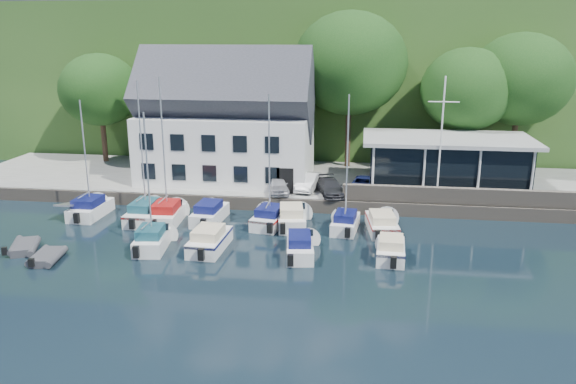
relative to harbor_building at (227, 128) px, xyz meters
name	(u,v)px	position (x,y,z in m)	size (l,w,h in m)	color
ground	(281,271)	(7.00, -16.50, -5.35)	(180.00, 180.00, 0.00)	black
quay	(310,183)	(7.00, 1.00, -4.85)	(60.00, 13.00, 1.00)	#979792
quay_face	(302,206)	(7.00, -5.50, -4.85)	(60.00, 0.30, 1.00)	#695F54
hillside	(338,65)	(7.00, 45.50, 2.65)	(160.00, 75.00, 16.00)	#2B511E
field_patch	(390,13)	(15.00, 53.50, 10.80)	(50.00, 30.00, 0.30)	#5D6934
harbor_building	(227,128)	(0.00, 0.00, 0.00)	(14.40, 8.20, 8.70)	white
club_pavilion	(446,162)	(18.00, -0.50, -2.30)	(13.20, 7.20, 4.10)	black
seawall	(467,196)	(19.00, -5.10, -3.75)	(18.00, 0.50, 1.20)	#695F54
gangway	(83,211)	(-9.50, -7.50, -5.35)	(1.20, 6.00, 1.40)	silver
car_silver	(278,185)	(4.89, -3.91, -3.71)	(1.50, 3.74, 1.27)	#BABBBF
car_white	(308,182)	(7.18, -2.71, -3.70)	(1.37, 3.94, 1.30)	silver
car_dgrey	(330,187)	(9.01, -3.87, -3.76)	(1.66, 4.09, 1.19)	#292A2E
car_blue	(363,184)	(11.50, -2.76, -3.73)	(1.44, 3.64, 1.24)	navy
flagpole	(441,140)	(16.98, -4.21, 0.21)	(2.19, 0.20, 9.11)	white
tree_0	(101,108)	(-13.39, 4.92, 0.77)	(7.50, 7.50, 10.25)	#123710
tree_1	(178,111)	(-6.22, 6.13, 0.44)	(7.01, 7.01, 9.58)	#123710
tree_2	(273,111)	(2.96, 5.96, 0.66)	(7.32, 7.32, 10.01)	#123710
tree_3	(349,90)	(9.97, 6.02, 2.65)	(10.24, 10.24, 14.00)	#123710
tree_4	(465,111)	(20.10, 5.00, 1.10)	(7.97, 7.97, 10.90)	#123710
tree_5	(518,103)	(24.73, 6.13, 1.72)	(8.88, 8.88, 12.14)	#123710
boat_r1_0	(85,156)	(-8.35, -8.53, -0.79)	(2.11, 5.69, 9.12)	white
boat_r1_1	(142,158)	(-3.96, -8.79, -0.78)	(1.96, 6.71, 9.13)	white
boat_r1_2	(164,158)	(-2.26, -9.10, -0.64)	(2.07, 6.02, 9.42)	white
boat_r1_3	(210,211)	(0.68, -8.51, -4.61)	(1.92, 5.67, 1.48)	white
boat_r1_4	(269,164)	(5.10, -8.85, -0.91)	(1.96, 5.36, 8.88)	white
boat_r1_5	(292,216)	(6.63, -8.81, -4.57)	(2.01, 5.65, 1.56)	white
boat_r1_6	(347,171)	(10.37, -9.09, -1.19)	(1.75, 5.02, 8.32)	white
boat_r1_7	(382,222)	(12.84, -8.97, -4.67)	(1.98, 5.85, 1.36)	white
boat_r2_1	(148,178)	(-1.47, -14.14, -0.79)	(1.90, 5.25, 9.13)	white
boat_r2_2	(210,238)	(2.11, -13.76, -4.60)	(2.06, 5.84, 1.50)	white
boat_r2_3	(300,244)	(7.79, -13.88, -4.65)	(1.72, 5.78, 1.41)	white
boat_r2_4	(391,247)	(13.24, -13.79, -4.64)	(1.78, 4.81, 1.43)	white
dinghy_0	(25,245)	(-9.24, -15.51, -5.01)	(1.74, 2.90, 0.68)	#37373C
dinghy_1	(47,256)	(-6.98, -16.84, -5.02)	(1.69, 2.81, 0.66)	#37373C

